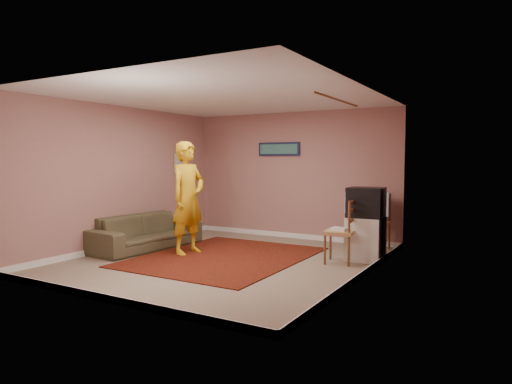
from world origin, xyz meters
The scene contains 26 objects.
ground centered at (0.00, 0.00, 0.00)m, with size 5.00×5.00×0.00m, color gray.
wall_back centered at (0.00, 2.50, 1.30)m, with size 4.50×0.02×2.60m, color #A86F6E.
wall_front centered at (0.00, -2.50, 1.30)m, with size 4.50×0.02×2.60m, color #A86F6E.
wall_left centered at (-2.25, 0.00, 1.30)m, with size 0.02×5.00×2.60m, color #A86F6E.
wall_right centered at (2.25, 0.00, 1.30)m, with size 0.02×5.00×2.60m, color #A86F6E.
ceiling centered at (0.00, 0.00, 2.60)m, with size 4.50×5.00×0.02m, color white.
baseboard_back centered at (0.00, 2.49, 0.05)m, with size 4.50×0.02×0.10m, color white.
baseboard_front centered at (0.00, -2.49, 0.05)m, with size 4.50×0.02×0.10m, color white.
baseboard_left centered at (-2.24, 0.00, 0.05)m, with size 0.02×5.00×0.10m, color white.
baseboard_right centered at (2.24, 0.00, 0.05)m, with size 0.02×5.00×0.10m, color white.
window centered at (2.24, -0.90, 1.45)m, with size 0.01×1.10×1.50m, color black.
curtain_sheer centered at (2.23, -1.05, 1.25)m, with size 0.01×0.75×2.10m, color silver.
curtain_floral centered at (2.21, -0.35, 1.25)m, with size 0.01×0.35×2.10m, color silver.
curtain_rod centered at (2.20, -0.90, 2.32)m, with size 0.02×0.02×1.40m, color brown.
picture_back centered at (-0.30, 2.47, 1.85)m, with size 0.95×0.04×0.28m.
picture_left centered at (-2.22, 1.60, 1.55)m, with size 0.04×0.38×0.42m.
area_rug centered at (-0.15, 0.20, 0.01)m, with size 2.48×3.11×0.02m, color black.
tv_cabinet centered at (1.95, 1.15, 0.35)m, with size 0.55×0.50×0.70m, color silver.
crt_tv centered at (1.94, 1.15, 0.94)m, with size 0.59×0.53×0.48m.
chair_a centered at (1.84, 2.13, 0.62)m, with size 0.48×0.46×0.55m.
dvd_player centered at (1.84, 2.13, 0.55)m, with size 0.33×0.23×0.06m, color #B1B1B6.
blue_throw centered at (1.84, 2.20, 0.82)m, with size 0.42×0.05×0.44m, color #87B7DE.
chair_b centered at (1.65, 0.77, 0.61)m, with size 0.49×0.51×0.55m.
game_console centered at (1.65, 0.77, 0.54)m, with size 0.24×0.17×0.05m, color white.
sofa centered at (-1.80, 0.10, 0.31)m, with size 2.13×0.83×0.62m, color #4B442D.
person centered at (-0.86, 0.14, 0.97)m, with size 0.71×0.46×1.94m, color gold.
Camera 1 is at (4.06, -6.04, 1.62)m, focal length 32.00 mm.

